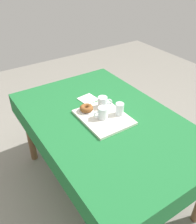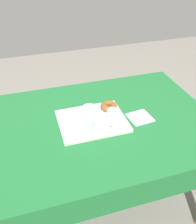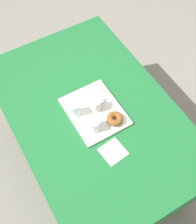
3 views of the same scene
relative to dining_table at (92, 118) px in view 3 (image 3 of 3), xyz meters
name	(u,v)px [view 3 (image 3 of 3)]	position (x,y,z in m)	size (l,w,h in m)	color
ground_plane	(93,157)	(0.00, 0.00, -0.65)	(6.00, 6.00, 0.00)	gray
dining_table	(92,118)	(0.00, 0.00, 0.00)	(1.53, 1.00, 0.74)	#1E6B33
serving_tray	(95,112)	(-0.02, -0.01, 0.10)	(0.40, 0.32, 0.02)	silver
tea_mug_left	(96,105)	(-0.01, -0.03, 0.15)	(0.07, 0.11, 0.09)	white
tea_mug_right	(94,125)	(-0.13, 0.06, 0.15)	(0.08, 0.10, 0.09)	white
water_glass_near	(75,110)	(0.03, 0.10, 0.15)	(0.06, 0.06, 0.09)	white
donut_plate_left	(115,121)	(-0.15, -0.08, 0.11)	(0.11, 0.11, 0.01)	white
sugar_donut_left	(115,119)	(-0.15, -0.08, 0.13)	(0.10, 0.10, 0.04)	brown
paper_napkin	(113,152)	(-0.31, 0.04, 0.09)	(0.14, 0.13, 0.01)	white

